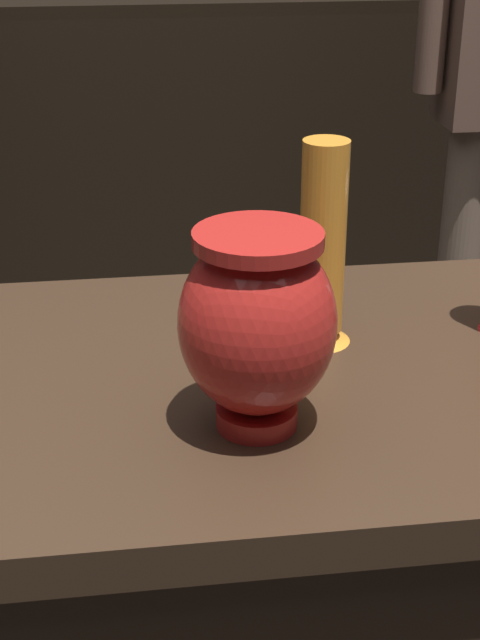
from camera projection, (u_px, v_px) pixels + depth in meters
name	position (u px, v px, depth m)	size (l,w,h in m)	color
display_plinth	(227.00, 620.00, 1.33)	(1.20, 0.64, 0.80)	#382619
back_display_shelf	(150.00, 148.00, 3.26)	(2.60, 0.40, 0.99)	black
vase_centerpiece	(257.00, 323.00, 1.00)	(0.17, 0.17, 0.23)	red
vase_tall_behind	(322.00, 250.00, 1.19)	(0.08, 0.08, 0.27)	orange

